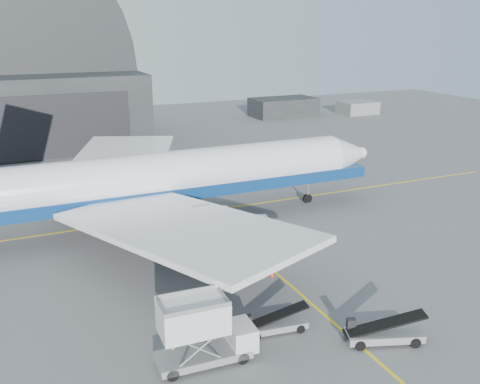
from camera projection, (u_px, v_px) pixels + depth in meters
name	position (u px, v px, depth m)	size (l,w,h in m)	color
ground	(296.00, 290.00, 41.15)	(200.00, 200.00, 0.00)	#565659
taxi_lines	(232.00, 234.00, 52.17)	(80.00, 42.12, 0.02)	yellow
distant_bldg_a	(283.00, 116.00, 118.62)	(14.00, 8.00, 4.00)	black
distant_bldg_b	(357.00, 114.00, 121.76)	(8.00, 6.00, 2.80)	gray
airliner	(164.00, 178.00, 53.44)	(49.46, 47.96, 17.36)	white
catering_truck	(202.00, 332.00, 31.79)	(6.14, 2.54, 4.16)	gray
pushback_tug	(255.00, 230.00, 51.07)	(4.81, 3.38, 2.04)	black
belt_loader_a	(274.00, 324.00, 35.56)	(4.62, 2.02, 1.73)	gray
belt_loader_b	(383.00, 333.00, 34.37)	(5.32, 3.21, 2.00)	gray
traffic_cone	(272.00, 274.00, 43.42)	(0.32, 0.32, 0.47)	#F62F07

